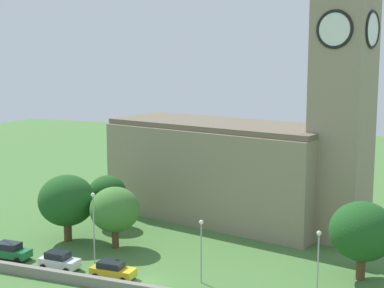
{
  "coord_description": "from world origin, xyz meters",
  "views": [
    {
      "loc": [
        24.9,
        -49.55,
        22.4
      ],
      "look_at": [
        1.13,
        9.75,
        12.42
      ],
      "focal_mm": 55.43,
      "sensor_mm": 36.0,
      "label": 1
    }
  ],
  "objects_px": {
    "church": "(245,155)",
    "tree_by_tower": "(67,201)",
    "streetlamp_west_mid": "(94,217)",
    "car_green": "(10,251)",
    "streetlamp_east_mid": "(318,255)",
    "car_white": "(59,261)",
    "tree_riverside_east": "(115,210)",
    "streetlamp_central": "(201,240)",
    "tree_churchyard": "(107,193)",
    "car_yellow": "(112,270)",
    "tree_riverside_west": "(362,231)"
  },
  "relations": [
    {
      "from": "church",
      "to": "tree_riverside_east",
      "type": "xyz_separation_m",
      "value": [
        -10.62,
        -15.88,
        -4.47
      ]
    },
    {
      "from": "church",
      "to": "streetlamp_central",
      "type": "height_order",
      "value": "church"
    },
    {
      "from": "car_white",
      "to": "tree_by_tower",
      "type": "height_order",
      "value": "tree_by_tower"
    },
    {
      "from": "streetlamp_central",
      "to": "tree_by_tower",
      "type": "xyz_separation_m",
      "value": [
        -19.48,
        6.25,
        0.64
      ]
    },
    {
      "from": "church",
      "to": "tree_riverside_east",
      "type": "distance_m",
      "value": 19.62
    },
    {
      "from": "tree_by_tower",
      "to": "car_white",
      "type": "bearing_deg",
      "value": -61.76
    },
    {
      "from": "tree_by_tower",
      "to": "church",
      "type": "bearing_deg",
      "value": 42.61
    },
    {
      "from": "streetlamp_central",
      "to": "tree_riverside_west",
      "type": "distance_m",
      "value": 15.87
    },
    {
      "from": "church",
      "to": "car_yellow",
      "type": "xyz_separation_m",
      "value": [
        -6.26,
        -24.31,
        -8.1
      ]
    },
    {
      "from": "streetlamp_west_mid",
      "to": "streetlamp_central",
      "type": "xyz_separation_m",
      "value": [
        12.37,
        -0.56,
        -0.83
      ]
    },
    {
      "from": "church",
      "to": "streetlamp_west_mid",
      "type": "relative_size",
      "value": 4.73
    },
    {
      "from": "church",
      "to": "streetlamp_central",
      "type": "bearing_deg",
      "value": -83.94
    },
    {
      "from": "church",
      "to": "tree_by_tower",
      "type": "height_order",
      "value": "church"
    },
    {
      "from": "tree_riverside_east",
      "to": "tree_by_tower",
      "type": "relative_size",
      "value": 0.89
    },
    {
      "from": "car_yellow",
      "to": "tree_by_tower",
      "type": "bearing_deg",
      "value": 141.89
    },
    {
      "from": "tree_riverside_west",
      "to": "tree_churchyard",
      "type": "xyz_separation_m",
      "value": [
        -32.55,
        6.79,
        -0.54
      ]
    },
    {
      "from": "streetlamp_central",
      "to": "tree_churchyard",
      "type": "distance_m",
      "value": 22.58
    },
    {
      "from": "church",
      "to": "car_white",
      "type": "distance_m",
      "value": 28.46
    },
    {
      "from": "streetlamp_central",
      "to": "tree_by_tower",
      "type": "height_order",
      "value": "tree_by_tower"
    },
    {
      "from": "tree_churchyard",
      "to": "car_white",
      "type": "bearing_deg",
      "value": -78.41
    },
    {
      "from": "car_green",
      "to": "streetlamp_east_mid",
      "type": "height_order",
      "value": "streetlamp_east_mid"
    },
    {
      "from": "church",
      "to": "car_white",
      "type": "xyz_separation_m",
      "value": [
        -12.61,
        -24.22,
        -8.02
      ]
    },
    {
      "from": "tree_churchyard",
      "to": "tree_riverside_east",
      "type": "bearing_deg",
      "value": -54.54
    },
    {
      "from": "car_green",
      "to": "streetlamp_central",
      "type": "height_order",
      "value": "streetlamp_central"
    },
    {
      "from": "streetlamp_east_mid",
      "to": "tree_by_tower",
      "type": "distance_m",
      "value": 31.6
    },
    {
      "from": "streetlamp_central",
      "to": "tree_by_tower",
      "type": "bearing_deg",
      "value": 162.22
    },
    {
      "from": "tree_churchyard",
      "to": "tree_by_tower",
      "type": "xyz_separation_m",
      "value": [
        -1.33,
        -7.19,
        0.53
      ]
    },
    {
      "from": "tree_churchyard",
      "to": "tree_riverside_west",
      "type": "bearing_deg",
      "value": -11.78
    },
    {
      "from": "car_green",
      "to": "tree_churchyard",
      "type": "xyz_separation_m",
      "value": [
        3.52,
        15.02,
        3.47
      ]
    },
    {
      "from": "streetlamp_central",
      "to": "tree_riverside_east",
      "type": "relative_size",
      "value": 0.89
    },
    {
      "from": "car_green",
      "to": "car_yellow",
      "type": "relative_size",
      "value": 0.99
    },
    {
      "from": "tree_riverside_east",
      "to": "tree_by_tower",
      "type": "xyz_separation_m",
      "value": [
        -6.53,
        0.1,
        0.43
      ]
    },
    {
      "from": "streetlamp_east_mid",
      "to": "tree_by_tower",
      "type": "xyz_separation_m",
      "value": [
        -30.86,
        6.8,
        0.41
      ]
    },
    {
      "from": "tree_churchyard",
      "to": "tree_by_tower",
      "type": "height_order",
      "value": "tree_by_tower"
    },
    {
      "from": "church",
      "to": "streetlamp_central",
      "type": "relative_size",
      "value": 5.82
    },
    {
      "from": "car_green",
      "to": "streetlamp_west_mid",
      "type": "distance_m",
      "value": 10.42
    },
    {
      "from": "church",
      "to": "streetlamp_east_mid",
      "type": "xyz_separation_m",
      "value": [
        13.71,
        -22.57,
        -4.45
      ]
    },
    {
      "from": "church",
      "to": "tree_churchyard",
      "type": "bearing_deg",
      "value": -151.51
    },
    {
      "from": "church",
      "to": "tree_riverside_east",
      "type": "relative_size",
      "value": 5.18
    },
    {
      "from": "tree_riverside_west",
      "to": "church",
      "type": "bearing_deg",
      "value": 137.44
    },
    {
      "from": "car_yellow",
      "to": "tree_riverside_east",
      "type": "height_order",
      "value": "tree_riverside_east"
    },
    {
      "from": "streetlamp_west_mid",
      "to": "tree_by_tower",
      "type": "relative_size",
      "value": 0.97
    },
    {
      "from": "car_white",
      "to": "tree_riverside_east",
      "type": "distance_m",
      "value": 9.28
    },
    {
      "from": "car_yellow",
      "to": "tree_riverside_west",
      "type": "relative_size",
      "value": 0.58
    },
    {
      "from": "tree_riverside_west",
      "to": "tree_riverside_east",
      "type": "xyz_separation_m",
      "value": [
        -27.35,
        -0.51,
        -0.44
      ]
    },
    {
      "from": "church",
      "to": "streetlamp_east_mid",
      "type": "distance_m",
      "value": 26.78
    },
    {
      "from": "tree_churchyard",
      "to": "tree_by_tower",
      "type": "distance_m",
      "value": 7.33
    },
    {
      "from": "car_yellow",
      "to": "car_green",
      "type": "bearing_deg",
      "value": 176.93
    },
    {
      "from": "tree_riverside_west",
      "to": "tree_by_tower",
      "type": "height_order",
      "value": "tree_by_tower"
    },
    {
      "from": "car_white",
      "to": "streetlamp_central",
      "type": "height_order",
      "value": "streetlamp_central"
    }
  ]
}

